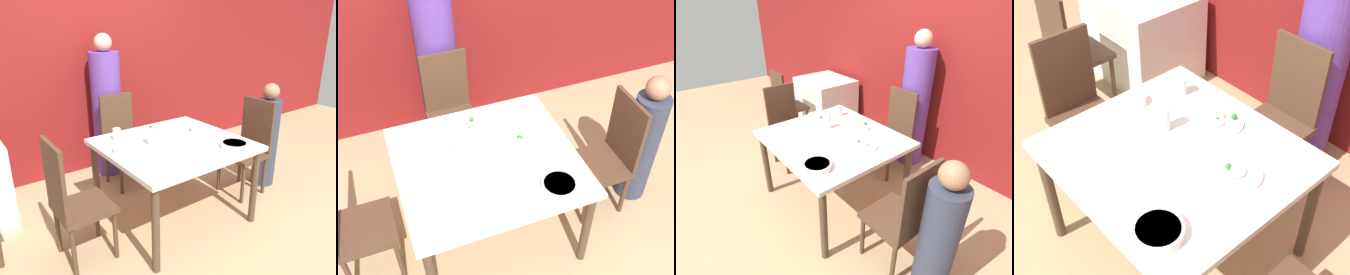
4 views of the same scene
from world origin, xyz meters
The scene contains 17 objects.
ground_plane centered at (0.00, 0.00, 0.00)m, with size 10.00×10.00×0.00m, color tan.
wall_back centered at (0.00, 1.49, 1.35)m, with size 10.00×0.06×2.70m.
dining_table centered at (0.00, 0.00, 0.66)m, with size 1.18×1.09×0.74m.
chair_adult_spot centered at (-0.02, 0.90, 0.52)m, with size 0.40×0.40×0.99m.
chair_child_spot centered at (0.94, -0.06, 0.52)m, with size 0.40×0.40×0.99m.
chair_empty_left centered at (-0.94, -0.02, 0.52)m, with size 0.40×0.40×0.99m.
person_adult centered at (-0.02, 1.23, 0.74)m, with size 0.34×0.34×1.61m.
person_child centered at (1.22, -0.06, 0.52)m, with size 0.25×0.25×1.13m.
bowl_curry centered at (0.33, -0.39, 0.77)m, with size 0.22×0.22×0.05m.
plate_rice_adult centered at (0.32, 0.11, 0.76)m, with size 0.22×0.22×0.05m.
plate_rice_child centered at (0.00, 0.32, 0.76)m, with size 0.23×0.23×0.05m.
bowl_rice_small centered at (-0.47, 0.09, 0.77)m, with size 0.14×0.14×0.05m.
glass_water_tall centered at (-0.36, 0.35, 0.80)m, with size 0.07×0.07×0.11m.
glass_water_short centered at (-0.18, 0.07, 0.82)m, with size 0.07×0.07×0.14m.
napkin_folded centered at (-0.37, -0.37, 0.75)m, with size 0.14×0.14×0.01m.
fork_steel centered at (-0.15, -0.29, 0.75)m, with size 0.18×0.06×0.01m.
spoon_steel centered at (0.01, -0.04, 0.75)m, with size 0.17×0.09×0.01m.
Camera 1 is at (-1.61, -2.09, 1.78)m, focal length 35.00 mm.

